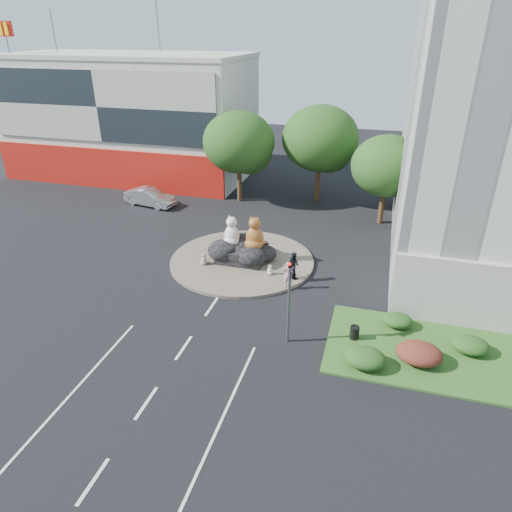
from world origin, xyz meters
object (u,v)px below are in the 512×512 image
at_px(pedestrian_dark, 293,265).
at_px(parked_car, 150,197).
at_px(cat_tabby, 255,232).
at_px(pedestrian_pink, 288,274).
at_px(cat_white, 232,230).
at_px(litter_bin, 354,332).
at_px(kitten_white, 270,269).
at_px(kitten_calico, 204,259).

height_order(pedestrian_dark, parked_car, pedestrian_dark).
distance_m(cat_tabby, pedestrian_pink, 4.31).
bearing_deg(pedestrian_pink, cat_white, -57.08).
bearing_deg(cat_white, litter_bin, -10.71).
xyz_separation_m(pedestrian_dark, litter_bin, (4.40, -5.35, -0.63)).
xyz_separation_m(cat_tabby, kitten_white, (1.52, -1.69, -1.73)).
xyz_separation_m(pedestrian_dark, parked_car, (-15.45, 10.08, -0.31)).
height_order(pedestrian_pink, pedestrian_dark, pedestrian_dark).
relative_size(pedestrian_pink, litter_bin, 2.46).
relative_size(cat_white, litter_bin, 3.14).
distance_m(cat_tabby, pedestrian_dark, 3.68).
distance_m(kitten_white, litter_bin, 7.99).
bearing_deg(cat_tabby, pedestrian_pink, -39.76).
bearing_deg(litter_bin, cat_white, 141.83).
distance_m(cat_tabby, parked_car, 15.05).
distance_m(kitten_white, pedestrian_dark, 1.62).
bearing_deg(pedestrian_pink, kitten_calico, -36.53).
bearing_deg(pedestrian_pink, litter_bin, 112.37).
height_order(kitten_white, pedestrian_dark, pedestrian_dark).
relative_size(cat_tabby, parked_car, 0.49).
distance_m(kitten_calico, pedestrian_dark, 6.23).
distance_m(kitten_calico, pedestrian_pink, 6.30).
bearing_deg(kitten_calico, pedestrian_pink, 28.70).
height_order(pedestrian_dark, litter_bin, pedestrian_dark).
bearing_deg(pedestrian_pink, cat_tabby, -68.30).
height_order(kitten_calico, litter_bin, kitten_calico).
bearing_deg(cat_white, parked_car, 169.87).
xyz_separation_m(kitten_white, pedestrian_dark, (1.52, -0.01, 0.54)).
bearing_deg(litter_bin, parked_car, 142.14).
bearing_deg(parked_car, cat_tabby, -114.40).
bearing_deg(kitten_white, litter_bin, -61.45).
relative_size(cat_white, kitten_calico, 2.58).
bearing_deg(kitten_calico, parked_car, 173.72).
xyz_separation_m(pedestrian_pink, pedestrian_dark, (0.06, 1.16, 0.05)).
bearing_deg(parked_car, litter_bin, -118.22).
bearing_deg(cat_tabby, cat_white, -179.81).
distance_m(pedestrian_dark, parked_car, 18.45).
relative_size(cat_tabby, kitten_white, 3.34).
height_order(cat_tabby, pedestrian_pink, cat_tabby).
distance_m(cat_white, kitten_calico, 2.73).
bearing_deg(cat_white, pedestrian_pink, -5.16).
height_order(cat_tabby, kitten_white, cat_tabby).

